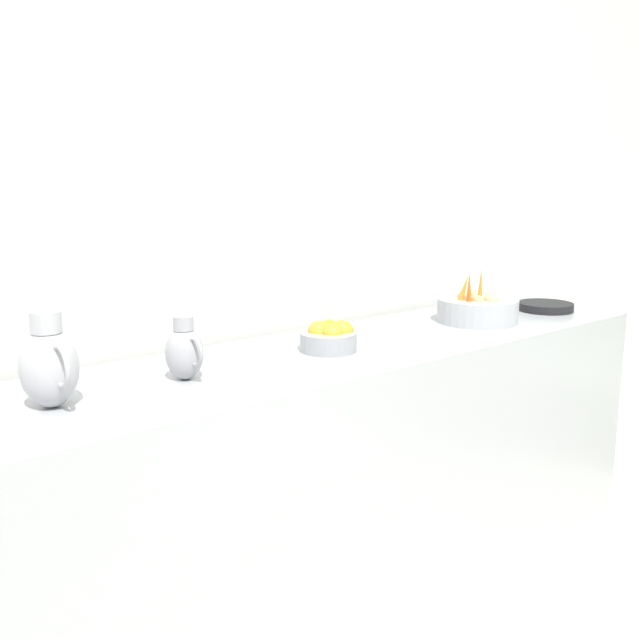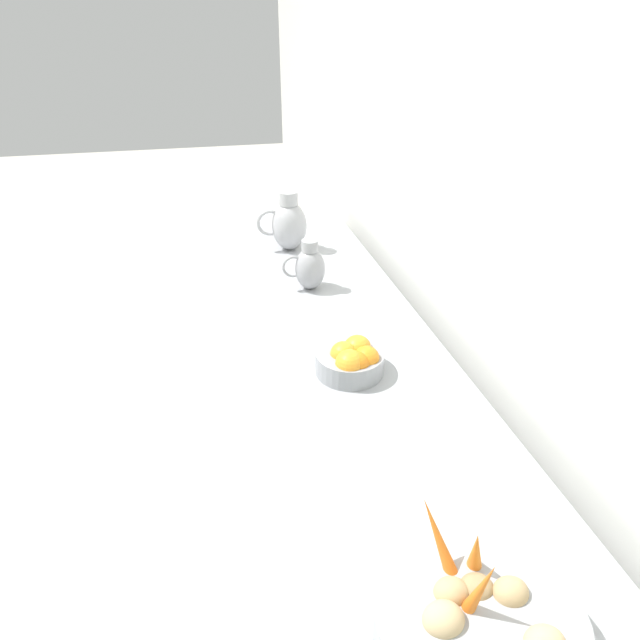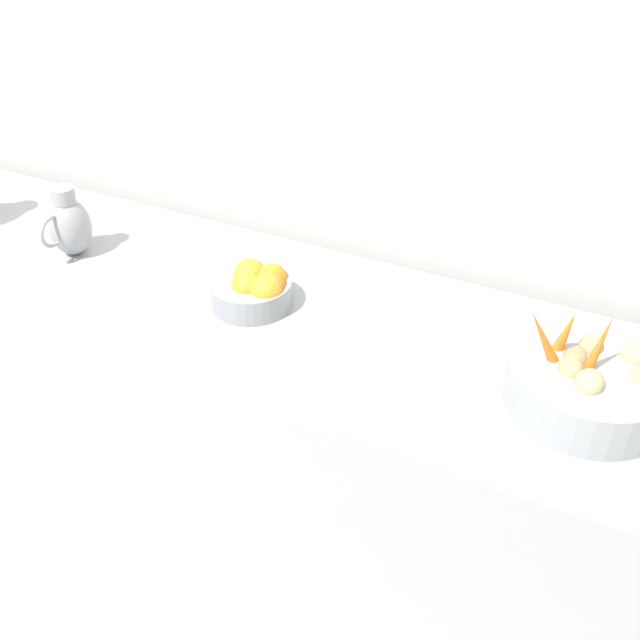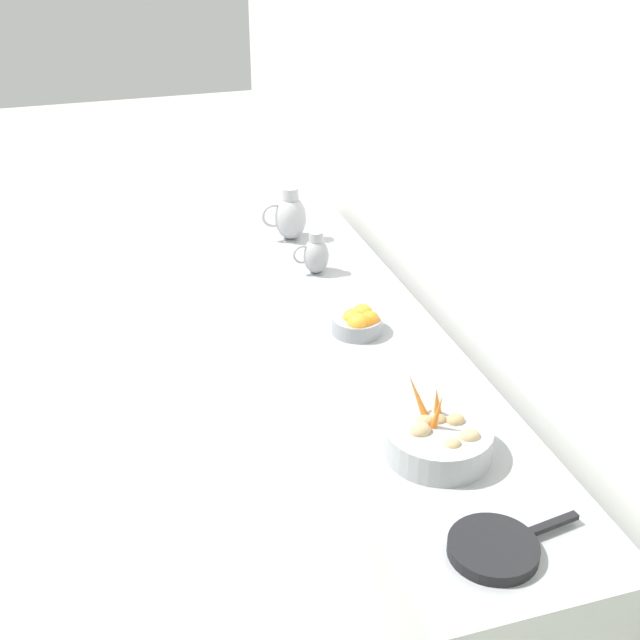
% 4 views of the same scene
% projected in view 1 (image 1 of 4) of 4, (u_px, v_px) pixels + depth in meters
% --- Properties ---
extents(tile_wall_left, '(0.10, 7.75, 3.00)m').
position_uv_depth(tile_wall_left, '(353.00, 179.00, 3.00)').
color(tile_wall_left, silver).
rests_on(tile_wall_left, ground_plane).
extents(prep_counter, '(0.64, 2.87, 0.93)m').
position_uv_depth(prep_counter, '(327.00, 477.00, 2.57)').
color(prep_counter, '#9EA0A5').
rests_on(prep_counter, ground_plane).
extents(vegetable_colander, '(0.33, 0.33, 0.22)m').
position_uv_depth(vegetable_colander, '(477.00, 309.00, 2.94)').
color(vegetable_colander, '#9EA0A5').
rests_on(vegetable_colander, prep_counter).
extents(orange_bowl, '(0.20, 0.20, 0.10)m').
position_uv_depth(orange_bowl, '(330.00, 337.00, 2.47)').
color(orange_bowl, gray).
rests_on(orange_bowl, prep_counter).
extents(metal_pitcher_tall, '(0.21, 0.15, 0.25)m').
position_uv_depth(metal_pitcher_tall, '(49.00, 365.00, 1.86)').
color(metal_pitcher_tall, '#A3A3A8').
rests_on(metal_pitcher_tall, prep_counter).
extents(metal_pitcher_short, '(0.16, 0.11, 0.19)m').
position_uv_depth(metal_pitcher_short, '(185.00, 351.00, 2.11)').
color(metal_pitcher_short, '#939399').
rests_on(metal_pitcher_short, prep_counter).
extents(skillet_on_counter, '(0.39, 0.24, 0.03)m').
position_uv_depth(skillet_on_counter, '(544.00, 306.00, 3.20)').
color(skillet_on_counter, black).
rests_on(skillet_on_counter, prep_counter).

